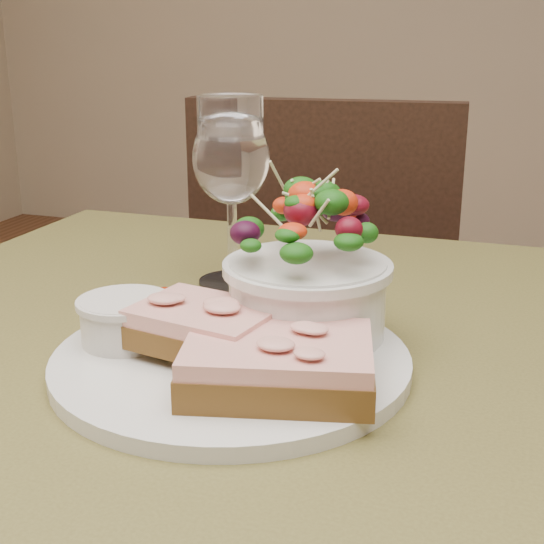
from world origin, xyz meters
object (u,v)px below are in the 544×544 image
(ramekin, at_px, (125,318))
(salad_bowl, at_px, (308,264))
(chair_far, at_px, (332,412))
(dinner_plate, at_px, (231,361))
(sandwich_front, at_px, (278,364))
(cafe_table, at_px, (250,461))
(wine_glass, at_px, (231,164))
(sandwich_back, at_px, (205,326))

(ramekin, distance_m, salad_bowl, 0.15)
(chair_far, xyz_separation_m, dinner_plate, (0.11, -0.78, 0.46))
(salad_bowl, bearing_deg, sandwich_front, -85.13)
(cafe_table, distance_m, wine_glass, 0.28)
(cafe_table, xyz_separation_m, salad_bowl, (0.04, 0.02, 0.17))
(dinner_plate, xyz_separation_m, ramekin, (-0.09, -0.00, 0.03))
(chair_far, height_order, dinner_plate, chair_far)
(chair_far, xyz_separation_m, wine_glass, (0.04, -0.59, 0.58))
(sandwich_front, distance_m, salad_bowl, 0.11)
(cafe_table, relative_size, sandwich_front, 5.39)
(dinner_plate, xyz_separation_m, wine_glass, (-0.07, 0.19, 0.12))
(wine_glass, bearing_deg, cafe_table, -64.18)
(cafe_table, distance_m, ramekin, 0.16)
(chair_far, relative_size, ramekin, 12.99)
(cafe_table, bearing_deg, wine_glass, 115.82)
(salad_bowl, bearing_deg, dinner_plate, -127.00)
(cafe_table, bearing_deg, sandwich_back, -115.89)
(ramekin, bearing_deg, dinner_plate, 2.94)
(chair_far, relative_size, sandwich_back, 7.71)
(chair_far, bearing_deg, cafe_table, 93.40)
(chair_far, distance_m, ramekin, 0.93)
(dinner_plate, relative_size, sandwich_front, 1.85)
(cafe_table, relative_size, chair_far, 0.89)
(sandwich_back, height_order, salad_bowl, salad_bowl)
(cafe_table, xyz_separation_m, ramekin, (-0.09, -0.04, 0.13))
(salad_bowl, bearing_deg, cafe_table, -150.49)
(sandwich_front, bearing_deg, chair_far, 87.55)
(sandwich_back, relative_size, salad_bowl, 0.92)
(chair_far, bearing_deg, ramekin, 86.54)
(chair_far, bearing_deg, salad_bowl, 96.82)
(dinner_plate, bearing_deg, chair_far, 98.00)
(chair_far, xyz_separation_m, sandwich_back, (0.09, -0.79, 0.49))
(cafe_table, distance_m, sandwich_front, 0.16)
(sandwich_front, height_order, wine_glass, wine_glass)
(chair_far, distance_m, salad_bowl, 0.91)
(sandwich_front, xyz_separation_m, ramekin, (-0.14, 0.04, 0.00))
(chair_far, distance_m, wine_glass, 0.83)
(dinner_plate, bearing_deg, salad_bowl, 53.00)
(sandwich_back, bearing_deg, ramekin, -171.46)
(salad_bowl, relative_size, wine_glass, 0.73)
(sandwich_back, distance_m, salad_bowl, 0.10)
(sandwich_back, height_order, wine_glass, wine_glass)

